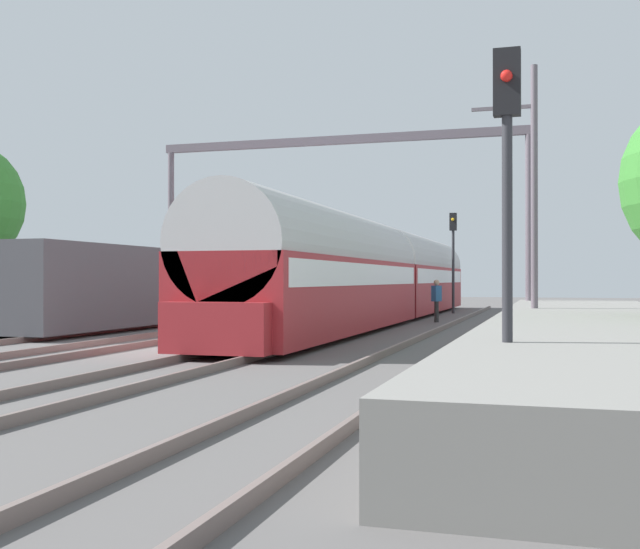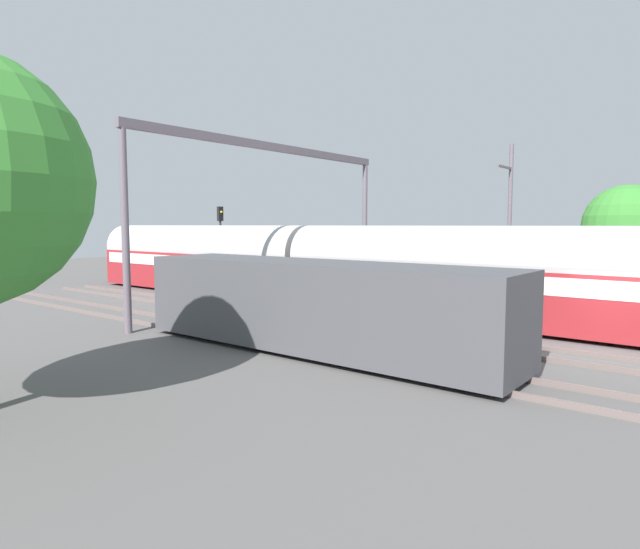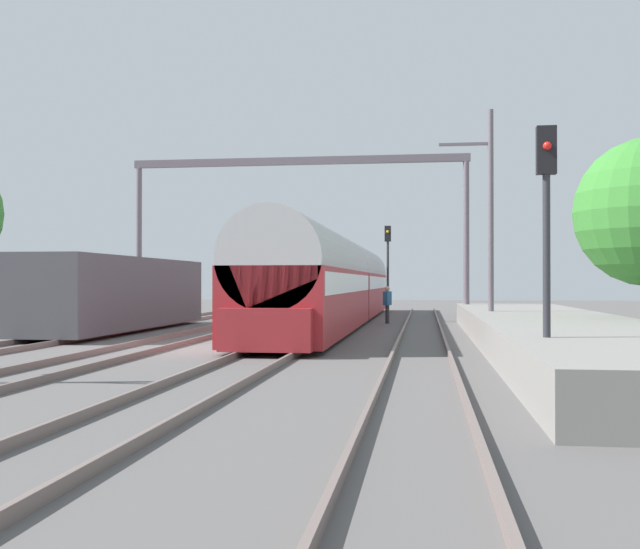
# 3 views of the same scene
# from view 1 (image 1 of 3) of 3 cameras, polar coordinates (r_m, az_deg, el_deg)

# --- Properties ---
(ground) EXTENTS (120.00, 120.00, 0.00)m
(ground) POSITION_cam_1_polar(r_m,az_deg,el_deg) (19.54, -10.18, -5.47)
(ground) COLOR #595655
(track_west) EXTENTS (1.52, 60.00, 0.16)m
(track_west) POSITION_cam_1_polar(r_m,az_deg,el_deg) (20.50, -15.09, -5.00)
(track_west) COLOR #6F605B
(track_west) RESTS_ON ground
(track_east) EXTENTS (1.52, 60.00, 0.16)m
(track_east) POSITION_cam_1_polar(r_m,az_deg,el_deg) (18.73, -4.81, -5.45)
(track_east) COLOR #6F605B
(track_east) RESTS_ON ground
(track_far_east) EXTENTS (1.52, 60.00, 0.16)m
(track_far_east) POSITION_cam_1_polar(r_m,az_deg,el_deg) (17.68, 7.14, -5.75)
(track_far_east) COLOR #6F605B
(track_far_east) RESTS_ON ground
(platform) EXTENTS (4.40, 28.00, 0.90)m
(platform) POSITION_cam_1_polar(r_m,az_deg,el_deg) (19.42, 19.36, -4.16)
(platform) COLOR gray
(platform) RESTS_ON ground
(passenger_train) EXTENTS (2.93, 32.85, 3.82)m
(passenger_train) POSITION_cam_1_polar(r_m,az_deg,el_deg) (32.19, 4.45, 0.05)
(passenger_train) COLOR maroon
(passenger_train) RESTS_ON ground
(freight_car) EXTENTS (2.80, 13.00, 2.70)m
(freight_car) POSITION_cam_1_polar(r_m,az_deg,el_deg) (28.63, -14.14, -0.89)
(freight_car) COLOR #47474C
(freight_car) RESTS_ON ground
(person_crossing) EXTENTS (0.40, 0.47, 1.73)m
(person_crossing) POSITION_cam_1_polar(r_m,az_deg,el_deg) (31.88, 8.53, -1.64)
(person_crossing) COLOR #2C2C2C
(person_crossing) RESTS_ON ground
(railway_signal_near) EXTENTS (0.36, 0.30, 4.84)m
(railway_signal_near) POSITION_cam_1_polar(r_m,az_deg,el_deg) (10.80, 13.55, 6.93)
(railway_signal_near) COLOR #2D2D33
(railway_signal_near) RESTS_ON ground
(railway_signal_far) EXTENTS (0.36, 0.30, 5.15)m
(railway_signal_far) POSITION_cam_1_polar(r_m,az_deg,el_deg) (40.44, 9.73, 1.85)
(railway_signal_far) COLOR #2D2D33
(railway_signal_far) RESTS_ON ground
(catenary_gantry) EXTENTS (16.15, 0.28, 7.86)m
(catenary_gantry) POSITION_cam_1_polar(r_m,az_deg,el_deg) (33.36, 1.30, 6.77)
(catenary_gantry) COLOR slate
(catenary_gantry) RESTS_ON ground
(catenary_pole_east_mid) EXTENTS (1.90, 0.20, 8.00)m
(catenary_pole_east_mid) POSITION_cam_1_polar(r_m,az_deg,el_deg) (23.60, 15.31, 5.51)
(catenary_pole_east_mid) COLOR slate
(catenary_pole_east_mid) RESTS_ON ground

